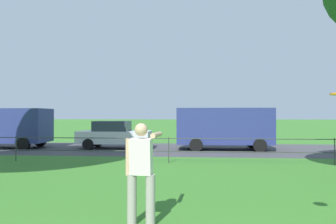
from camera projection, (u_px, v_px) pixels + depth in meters
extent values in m
cube|color=#424247|center=(175.00, 149.00, 16.15)|extent=(80.00, 6.38, 0.01)
cylinder|color=#333833|center=(16.00, 149.00, 11.84)|extent=(0.04, 0.04, 1.00)
cylinder|color=#333833|center=(169.00, 150.00, 11.37)|extent=(0.04, 0.04, 1.00)
cylinder|color=#333833|center=(335.00, 152.00, 10.89)|extent=(0.04, 0.04, 1.00)
cylinder|color=#333833|center=(169.00, 151.00, 11.37)|extent=(37.21, 0.03, 0.03)
cylinder|color=#333833|center=(169.00, 138.00, 11.37)|extent=(37.21, 0.03, 0.03)
cylinder|color=gray|center=(132.00, 199.00, 4.93)|extent=(0.16, 0.16, 0.85)
cylinder|color=gray|center=(150.00, 200.00, 4.88)|extent=(0.16, 0.16, 0.85)
cube|color=silver|center=(141.00, 156.00, 4.91)|extent=(0.38, 0.30, 0.61)
sphere|color=tan|center=(141.00, 130.00, 4.92)|extent=(0.22, 0.22, 0.22)
cylinder|color=tan|center=(157.00, 135.00, 5.19)|extent=(0.15, 0.63, 0.09)
cylinder|color=tan|center=(128.00, 157.00, 4.95)|extent=(0.09, 0.09, 0.62)
cube|color=navy|center=(3.00, 125.00, 16.62)|extent=(5.06, 2.12, 1.90)
cube|color=#283342|center=(38.00, 119.00, 16.54)|extent=(0.17, 1.67, 0.76)
cylinder|color=black|center=(40.00, 141.00, 17.46)|extent=(0.69, 0.26, 0.68)
cylinder|color=black|center=(24.00, 144.00, 15.60)|extent=(0.69, 0.26, 0.68)
cube|color=silver|center=(115.00, 137.00, 16.44)|extent=(4.00, 1.70, 0.68)
cube|color=#2D3847|center=(112.00, 126.00, 16.46)|extent=(1.90, 1.52, 0.56)
cylinder|color=black|center=(139.00, 142.00, 17.14)|extent=(0.60, 0.20, 0.60)
cylinder|color=black|center=(134.00, 145.00, 15.53)|extent=(0.60, 0.20, 0.60)
cylinder|color=black|center=(98.00, 142.00, 17.33)|extent=(0.60, 0.20, 0.60)
cylinder|color=black|center=(88.00, 144.00, 15.72)|extent=(0.60, 0.20, 0.60)
cube|color=navy|center=(223.00, 126.00, 15.80)|extent=(5.01, 2.00, 1.90)
cube|color=#283342|center=(261.00, 120.00, 15.67)|extent=(0.13, 1.67, 0.76)
cylinder|color=black|center=(252.00, 142.00, 16.60)|extent=(0.68, 0.25, 0.68)
cylinder|color=black|center=(260.00, 145.00, 14.74)|extent=(0.68, 0.25, 0.68)
cylinder|color=black|center=(195.00, 142.00, 16.82)|extent=(0.68, 0.25, 0.68)
cylinder|color=black|center=(196.00, 145.00, 14.96)|extent=(0.68, 0.25, 0.68)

